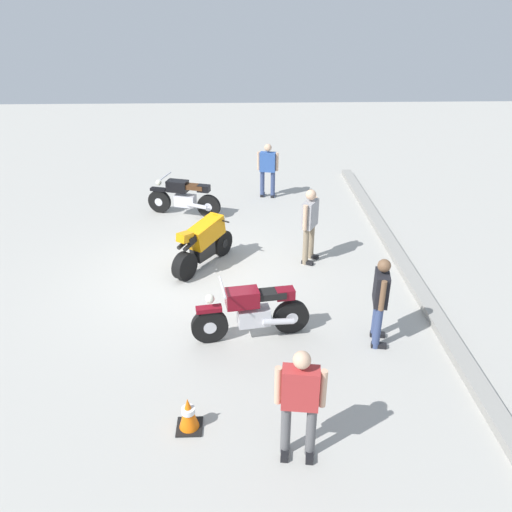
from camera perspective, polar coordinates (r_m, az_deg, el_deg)
name	(u,v)px	position (r m, az deg, el deg)	size (l,w,h in m)	color
ground_plane	(195,278)	(10.94, -6.88, -2.45)	(40.00, 40.00, 0.00)	#ADAAA3
curb_edge	(408,271)	(11.44, 16.71, -1.67)	(14.00, 0.30, 0.15)	gray
motorcycle_orange_sportbike	(204,242)	(11.13, -5.88, 1.60)	(1.72, 1.26, 1.14)	black
motorcycle_maroon_cruiser	(252,312)	(8.80, -0.49, -6.30)	(0.70, 2.08, 1.09)	black
motorcycle_black_cruiser	(184,197)	(13.98, -8.14, 6.60)	(0.91, 2.03, 1.09)	black
person_in_blue_shirt	(268,168)	(15.04, 1.33, 9.92)	(0.39, 0.63, 1.61)	#384772
person_in_red_shirt	(300,399)	(6.54, 4.97, -15.72)	(0.36, 0.65, 1.65)	#59595B
person_in_gray_shirt	(310,221)	(11.21, 6.08, 3.93)	(0.62, 0.48, 1.71)	gray
person_in_black_shirt	(380,297)	(8.71, 13.82, -4.51)	(0.64, 0.37, 1.62)	#384772
traffic_cone	(188,414)	(7.36, -7.62, -17.21)	(0.36, 0.36, 0.53)	black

